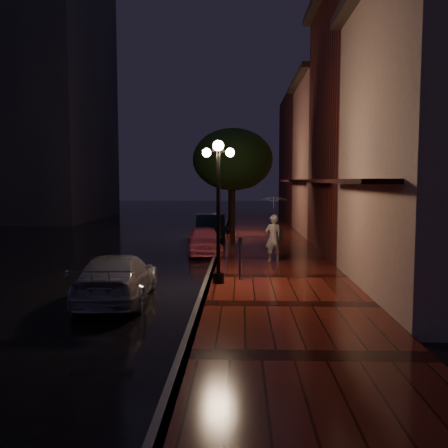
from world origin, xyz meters
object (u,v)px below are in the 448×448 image
(street_tree, at_px, (233,161))
(navy_car, at_px, (211,228))
(parking_meter, at_px, (240,254))
(streetlamp_far, at_px, (229,192))
(woman_with_umbrella, at_px, (274,218))
(streetlamp_near, at_px, (218,203))
(silver_car, at_px, (117,278))
(pink_car, at_px, (204,240))

(street_tree, height_order, navy_car, street_tree)
(parking_meter, bearing_deg, streetlamp_far, 83.56)
(streetlamp_far, xyz_separation_m, parking_meter, (0.65, -13.41, -1.64))
(navy_car, height_order, woman_with_umbrella, woman_with_umbrella)
(streetlamp_near, bearing_deg, parking_meter, 42.28)
(streetlamp_near, xyz_separation_m, silver_car, (-2.66, -1.80, -1.96))
(streetlamp_far, relative_size, silver_car, 0.97)
(navy_car, xyz_separation_m, silver_car, (-1.71, -13.51, -0.08))
(streetlamp_far, xyz_separation_m, woman_with_umbrella, (1.93, -9.86, -0.78))
(woman_with_umbrella, relative_size, parking_meter, 1.88)
(streetlamp_near, relative_size, parking_meter, 3.20)
(street_tree, bearing_deg, parking_meter, -87.85)
(silver_car, height_order, parking_meter, parking_meter)
(streetlamp_far, height_order, silver_car, streetlamp_far)
(streetlamp_near, xyz_separation_m, street_tree, (0.26, 10.99, 1.64))
(streetlamp_near, height_order, pink_car, streetlamp_near)
(navy_car, distance_m, silver_car, 13.62)
(streetlamp_far, relative_size, woman_with_umbrella, 1.70)
(navy_car, relative_size, woman_with_umbrella, 1.73)
(streetlamp_far, distance_m, pink_car, 7.38)
(streetlamp_near, distance_m, navy_car, 11.89)
(silver_car, bearing_deg, streetlamp_near, -149.21)
(street_tree, height_order, parking_meter, street_tree)
(street_tree, relative_size, parking_meter, 4.31)
(pink_car, height_order, navy_car, navy_car)
(streetlamp_far, xyz_separation_m, pink_car, (-0.95, -7.05, -1.98))
(silver_car, bearing_deg, parking_meter, -147.46)
(silver_car, bearing_deg, streetlamp_far, -102.86)
(pink_car, bearing_deg, street_tree, 66.50)
(streetlamp_near, bearing_deg, silver_car, -145.92)
(streetlamp_far, xyz_separation_m, silver_car, (-2.66, -15.80, -1.96))
(streetlamp_near, height_order, parking_meter, streetlamp_near)
(woman_with_umbrella, distance_m, parking_meter, 3.87)
(streetlamp_far, bearing_deg, woman_with_umbrella, -78.91)
(silver_car, xyz_separation_m, parking_meter, (3.31, 2.39, 0.32))
(streetlamp_near, distance_m, pink_car, 7.29)
(navy_car, bearing_deg, streetlamp_far, 64.34)
(streetlamp_near, bearing_deg, navy_car, 94.64)
(streetlamp_near, relative_size, navy_car, 0.98)
(pink_car, xyz_separation_m, woman_with_umbrella, (2.88, -2.81, 1.20))
(woman_with_umbrella, bearing_deg, pink_car, -60.76)
(woman_with_umbrella, bearing_deg, street_tree, -92.76)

